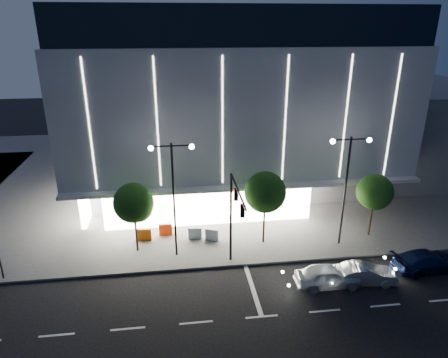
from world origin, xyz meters
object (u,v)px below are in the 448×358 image
Objects in this scene: tree_mid at (265,194)px; car_third at (427,261)px; street_lamp_west at (173,184)px; street_lamp_east at (347,176)px; car_lead at (328,276)px; barrier_d at (212,235)px; barrier_b at (195,233)px; tree_right at (375,194)px; barrier_a at (145,235)px; traffic_mast at (234,209)px; car_second at (365,274)px; tree_left at (134,205)px; barrier_c at (166,229)px.

tree_mid is 1.21× the size of car_third.
street_lamp_west is at bearing -171.74° from tree_mid.
car_lead is (-2.91, -5.02, -5.19)m from street_lamp_east.
barrier_d is (-7.17, 6.85, -0.12)m from car_lead.
tree_right is at bearing 0.93° from barrier_b.
tree_mid is 5.59× the size of barrier_a.
street_lamp_east is at bearing 0.00° from street_lamp_west.
traffic_mast is at bearing -57.79° from barrier_b.
tree_left is at bearing 75.40° from car_second.
traffic_mast is at bearing -27.84° from tree_left.
street_lamp_west is at bearing 180.00° from street_lamp_east.
tree_left reaches higher than barrier_b.
traffic_mast is at bearing 78.37° from car_third.
tree_mid is at bearing 27.09° from car_lead.
tree_right is at bearing -0.00° from tree_mid.
barrier_b is at bearing 167.43° from tree_mid.
traffic_mast is at bearing 81.25° from car_second.
street_lamp_east is (13.00, 0.00, 0.00)m from street_lamp_west.
car_lead reaches higher than barrier_b.
traffic_mast reaches higher than tree_left.
car_third is at bearing -6.11° from traffic_mast.
barrier_a is at bearing -164.74° from barrier_d.
tree_left reaches higher than barrier_d.
street_lamp_west reaches higher than barrier_b.
car_second is (12.75, -5.05, -5.26)m from street_lamp_west.
car_third is at bearing 0.83° from barrier_d.
tree_mid is 12.51m from car_third.
tree_right is 1.08× the size of car_third.
barrier_c is (1.70, 0.64, 0.00)m from barrier_a.
car_third is (7.75, 0.88, -0.03)m from car_lead.
barrier_a is (-2.53, 2.54, -5.31)m from street_lamp_west.
barrier_b is (-8.53, 7.26, -0.12)m from car_lead.
street_lamp_east reaches higher than barrier_a.
car_second reaches higher than barrier_c.
tree_mid reaches higher than tree_left.
tree_left is at bearing 70.54° from car_third.
street_lamp_east is at bearing 12.37° from barrier_d.
car_third is at bearing -15.77° from barrier_a.
tree_mid reaches higher than barrier_a.
street_lamp_west reaches higher than tree_left.
car_third is 20.05m from barrier_c.
traffic_mast is 12.63m from tree_right.
street_lamp_east is 2.13× the size of car_second.
barrier_b is (4.53, 1.22, -3.38)m from tree_left.
traffic_mast is 9.43m from barrier_a.
car_third is 4.62× the size of barrier_c.
car_third is (5.08, 0.91, 0.04)m from car_second.
car_third is (10.81, -5.16, -3.60)m from tree_mid.
tree_mid is at bearing -16.06° from barrier_c.
car_lead is 2.66m from car_second.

